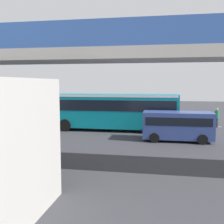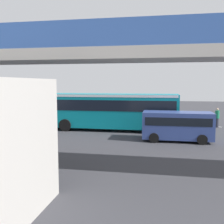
% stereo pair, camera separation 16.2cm
% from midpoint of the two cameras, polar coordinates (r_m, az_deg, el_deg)
% --- Properties ---
extents(ground, '(80.00, 80.00, 0.00)m').
position_cam_midpoint_polar(ground, '(23.35, 1.84, -3.83)').
color(ground, '#38383D').
extents(city_bus, '(11.54, 2.85, 3.15)m').
position_cam_midpoint_polar(city_bus, '(22.97, -0.57, 0.75)').
color(city_bus, '#0C8493').
rests_on(city_bus, ground).
extents(parked_van, '(4.80, 2.17, 2.05)m').
position_cam_midpoint_polar(parked_van, '(19.30, 13.67, -2.56)').
color(parked_van, '#33478C').
rests_on(parked_van, ground).
extents(pedestrian, '(0.38, 0.38, 1.79)m').
position_cam_midpoint_polar(pedestrian, '(26.36, 21.42, -1.16)').
color(pedestrian, '#2D2D38').
rests_on(pedestrian, ground).
extents(traffic_sign, '(0.08, 0.60, 2.80)m').
position_cam_midpoint_polar(traffic_sign, '(28.20, -10.16, 1.68)').
color(traffic_sign, slate).
rests_on(traffic_sign, ground).
extents(lane_dash_leftmost, '(2.00, 0.20, 0.01)m').
position_cam_midpoint_polar(lane_dash_leftmost, '(26.66, 20.16, -2.95)').
color(lane_dash_leftmost, silver).
rests_on(lane_dash_leftmost, ground).
extents(lane_dash_left, '(2.00, 0.20, 0.01)m').
position_cam_midpoint_polar(lane_dash_left, '(26.25, 11.53, -2.83)').
color(lane_dash_left, silver).
rests_on(lane_dash_left, ground).
extents(lane_dash_centre, '(2.00, 0.20, 0.01)m').
position_cam_midpoint_polar(lane_dash_centre, '(26.45, 2.83, -2.64)').
color(lane_dash_centre, silver).
rests_on(lane_dash_centre, ground).
extents(lane_dash_right, '(2.00, 0.20, 0.01)m').
position_cam_midpoint_polar(lane_dash_right, '(27.24, -5.56, -2.41)').
color(lane_dash_right, silver).
rests_on(lane_dash_right, ground).
extents(lane_dash_rightmost, '(2.00, 0.20, 0.01)m').
position_cam_midpoint_polar(lane_dash_rightmost, '(28.57, -13.31, -2.14)').
color(lane_dash_rightmost, silver).
rests_on(lane_dash_rightmost, ground).
extents(pedestrian_overpass, '(31.79, 2.60, 6.65)m').
position_cam_midpoint_polar(pedestrian_overpass, '(12.46, -5.33, 10.37)').
color(pedestrian_overpass, '#B2ADA5').
rests_on(pedestrian_overpass, ground).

